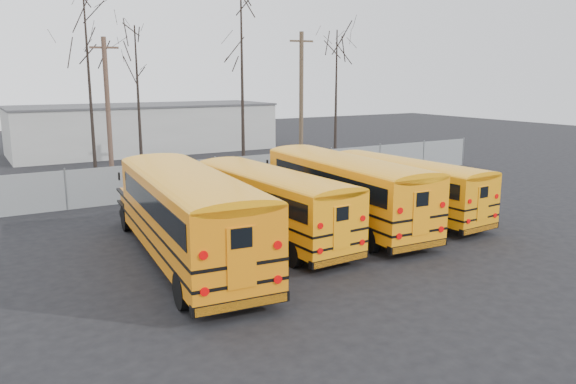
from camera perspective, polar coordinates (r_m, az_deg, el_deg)
ground at (r=22.05m, az=5.32°, el=-5.58°), size 120.00×120.00×0.00m
fence at (r=32.02m, az=-7.39°, el=1.64°), size 40.00×0.04×2.00m
distant_building at (r=51.26m, az=-14.37°, el=6.24°), size 22.00×8.00×4.00m
bus_a at (r=19.89m, az=-10.25°, el=-1.67°), size 3.94×12.36×3.40m
bus_b at (r=22.54m, az=-1.95°, el=-0.62°), size 2.88×10.62×2.95m
bus_c at (r=24.58m, az=5.59°, el=0.73°), size 3.17×11.57×3.21m
bus_d at (r=26.79m, az=11.60°, el=0.94°), size 2.92×10.13×2.80m
utility_pole_left at (r=33.05m, az=-17.79°, el=7.50°), size 1.52×0.44×8.63m
utility_pole_right at (r=39.60m, az=1.35°, el=9.30°), size 1.69×0.42×9.52m
tree_2 at (r=33.38m, az=-19.50°, el=9.96°), size 0.26×0.26×11.81m
tree_3 at (r=35.51m, az=-14.93°, el=8.41°), size 0.26×0.26×9.48m
tree_4 at (r=34.39m, az=-4.68°, el=11.05°), size 0.26×0.26×12.35m
tree_5 at (r=38.26m, az=4.89°, el=8.99°), size 0.26×0.26×9.52m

